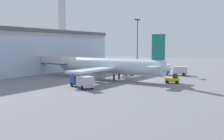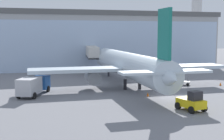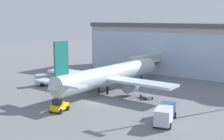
# 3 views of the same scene
# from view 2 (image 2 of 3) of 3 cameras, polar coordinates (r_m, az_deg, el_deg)

# --- Properties ---
(ground) EXTENTS (240.00, 240.00, 0.00)m
(ground) POSITION_cam_2_polar(r_m,az_deg,el_deg) (43.17, 10.30, -4.94)
(ground) COLOR slate
(terminal_building) EXTENTS (58.79, 17.11, 14.08)m
(terminal_building) POSITION_cam_2_polar(r_m,az_deg,el_deg) (80.94, -1.30, 5.59)
(terminal_building) COLOR #A3A3A3
(terminal_building) RESTS_ON ground
(jet_bridge) EXTENTS (3.69, 14.53, 5.84)m
(jet_bridge) POSITION_cam_2_polar(r_m,az_deg,el_deg) (69.47, -3.77, 3.26)
(jet_bridge) COLOR beige
(jet_bridge) RESTS_ON ground
(airplane) EXTENTS (31.48, 34.88, 11.54)m
(airplane) POSITION_cam_2_polar(r_m,az_deg,el_deg) (50.03, 3.06, 0.84)
(airplane) COLOR silver
(airplane) RESTS_ON ground
(catering_truck) EXTENTS (4.80, 7.59, 2.65)m
(catering_truck) POSITION_cam_2_polar(r_m,az_deg,el_deg) (44.96, -14.21, -2.68)
(catering_truck) COLOR #2659A5
(catering_truck) RESTS_ON ground
(baggage_cart) EXTENTS (3.22, 2.84, 1.50)m
(baggage_cart) POSITION_cam_2_polar(r_m,az_deg,el_deg) (53.92, 12.53, -2.13)
(baggage_cart) COLOR gray
(baggage_cart) RESTS_ON ground
(pushback_tug) EXTENTS (2.85, 3.55, 2.30)m
(pushback_tug) POSITION_cam_2_polar(r_m,az_deg,el_deg) (36.28, 14.36, -5.71)
(pushback_tug) COLOR yellow
(pushback_tug) RESTS_ON ground
(safety_cone_nose) EXTENTS (0.36, 0.36, 0.55)m
(safety_cone_nose) POSITION_cam_2_polar(r_m,az_deg,el_deg) (43.43, 6.57, -4.44)
(safety_cone_nose) COLOR orange
(safety_cone_nose) RESTS_ON ground
(safety_cone_wingtip) EXTENTS (0.36, 0.36, 0.55)m
(safety_cone_wingtip) POSITION_cam_2_polar(r_m,az_deg,el_deg) (55.05, 19.21, -2.40)
(safety_cone_wingtip) COLOR orange
(safety_cone_wingtip) RESTS_ON ground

